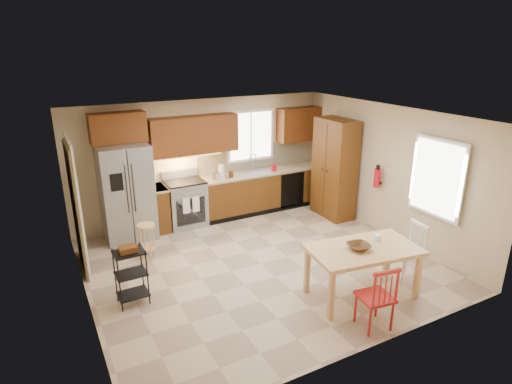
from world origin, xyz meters
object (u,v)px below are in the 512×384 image
object	(u,v)px
fire_extinguisher	(377,178)
refrigerator	(127,192)
range_stove	(186,204)
bar_stool	(147,241)
chair_red	(375,296)
soap_bottle	(274,167)
utility_cart	(131,277)
table_bowl	(358,250)
chair_white	(407,252)
dining_table	(362,272)
pantry	(334,169)
table_jar	(377,239)

from	to	relation	value
fire_extinguisher	refrigerator	bearing A→B (deg)	155.48
range_stove	bar_stool	size ratio (longest dim) A/B	1.46
chair_red	soap_bottle	bearing A→B (deg)	85.22
refrigerator	utility_cart	distance (m)	2.37
refrigerator	chair_red	world-z (taller)	refrigerator
table_bowl	chair_white	bearing A→B (deg)	2.73
soap_bottle	chair_red	bearing A→B (deg)	-102.97
utility_cart	refrigerator	bearing A→B (deg)	77.02
range_stove	chair_white	size ratio (longest dim) A/B	1.00
fire_extinguisher	utility_cart	distance (m)	4.86
soap_bottle	dining_table	world-z (taller)	soap_bottle
pantry	bar_stool	distance (m)	4.13
chair_white	table_jar	size ratio (longest dim) A/B	6.85
pantry	fire_extinguisher	distance (m)	1.07
soap_bottle	bar_stool	world-z (taller)	soap_bottle
refrigerator	utility_cart	world-z (taller)	refrigerator
chair_red	table_jar	bearing A→B (deg)	55.36
table_bowl	range_stove	bearing A→B (deg)	109.20
chair_red	refrigerator	bearing A→B (deg)	125.16
range_stove	pantry	xyz separation A→B (m)	(2.98, -0.99, 0.59)
fire_extinguisher	table_bowl	bearing A→B (deg)	-138.21
range_stove	utility_cart	bearing A→B (deg)	-124.81
fire_extinguisher	dining_table	world-z (taller)	fire_extinguisher
utility_cart	table_jar	bearing A→B (deg)	-22.22
soap_bottle	chair_red	distance (m)	4.43
pantry	dining_table	size ratio (longest dim) A/B	1.34
dining_table	fire_extinguisher	bearing A→B (deg)	51.50
table_bowl	utility_cart	world-z (taller)	utility_cart
utility_cart	pantry	bearing A→B (deg)	15.09
range_stove	table_bowl	bearing A→B (deg)	-70.80
chair_red	range_stove	bearing A→B (deg)	111.62
range_stove	soap_bottle	bearing A→B (deg)	-2.40
refrigerator	range_stove	world-z (taller)	refrigerator
chair_white	table_bowl	size ratio (longest dim) A/B	2.90
range_stove	fire_extinguisher	xyz separation A→B (m)	(3.18, -2.04, 0.64)
refrigerator	table_bowl	world-z (taller)	refrigerator
fire_extinguisher	dining_table	bearing A→B (deg)	-136.69
refrigerator	utility_cart	size ratio (longest dim) A/B	2.13
pantry	utility_cart	distance (m)	4.84
pantry	chair_red	distance (m)	3.94
utility_cart	range_stove	bearing A→B (deg)	53.95
range_stove	dining_table	xyz separation A→B (m)	(1.39, -3.72, -0.08)
bar_stool	pantry	bearing A→B (deg)	-16.51
soap_bottle	chair_red	xyz separation A→B (m)	(-0.99, -4.28, -0.53)
bar_stool	utility_cart	world-z (taller)	utility_cart
dining_table	bar_stool	size ratio (longest dim) A/B	2.49
chair_white	bar_stool	size ratio (longest dim) A/B	1.46
dining_table	bar_stool	distance (m)	3.62
range_stove	bar_stool	xyz separation A→B (m)	(-1.08, -1.07, -0.14)
soap_bottle	fire_extinguisher	size ratio (longest dim) A/B	0.53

